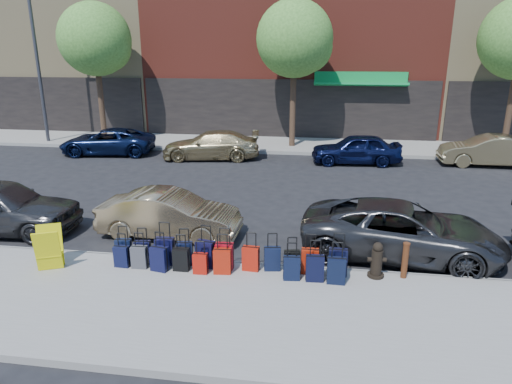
% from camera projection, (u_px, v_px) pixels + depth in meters
% --- Properties ---
extents(ground, '(120.00, 120.00, 0.00)m').
position_uv_depth(ground, '(256.00, 206.00, 15.28)').
color(ground, black).
rests_on(ground, ground).
extents(sidewalk_near, '(60.00, 4.00, 0.15)m').
position_uv_depth(sidewalk_near, '(209.00, 309.00, 9.13)').
color(sidewalk_near, gray).
rests_on(sidewalk_near, ground).
extents(sidewalk_far, '(60.00, 4.00, 0.15)m').
position_uv_depth(sidewalk_far, '(283.00, 145.00, 24.69)').
color(sidewalk_far, gray).
rests_on(sidewalk_far, ground).
extents(curb_near, '(60.00, 0.08, 0.15)m').
position_uv_depth(curb_near, '(230.00, 264.00, 11.03)').
color(curb_near, gray).
rests_on(curb_near, ground).
extents(curb_far, '(60.00, 0.08, 0.15)m').
position_uv_depth(curb_far, '(280.00, 153.00, 22.79)').
color(curb_far, gray).
rests_on(curb_far, ground).
extents(building_left, '(15.00, 12.12, 16.00)m').
position_uv_depth(building_left, '(69.00, 5.00, 32.08)').
color(building_left, tan).
rests_on(building_left, ground).
extents(tree_left, '(3.80, 3.80, 7.27)m').
position_uv_depth(tree_left, '(98.00, 41.00, 23.99)').
color(tree_left, black).
rests_on(tree_left, sidewalk_far).
extents(tree_center, '(3.80, 3.80, 7.27)m').
position_uv_depth(tree_center, '(297.00, 41.00, 22.52)').
color(tree_center, black).
rests_on(tree_center, sidewalk_far).
extents(streetlight, '(2.59, 0.18, 8.00)m').
position_uv_depth(streetlight, '(40.00, 56.00, 23.96)').
color(streetlight, '#333338').
rests_on(streetlight, sidewalk_far).
extents(suitcase_front_0, '(0.39, 0.25, 0.89)m').
position_uv_depth(suitcase_front_0, '(124.00, 250.00, 10.96)').
color(suitcase_front_0, black).
rests_on(suitcase_front_0, sidewalk_near).
extents(suitcase_front_1, '(0.39, 0.26, 0.88)m').
position_uv_depth(suitcase_front_1, '(143.00, 252.00, 10.86)').
color(suitcase_front_1, black).
rests_on(suitcase_front_1, sidewalk_near).
extents(suitcase_front_2, '(0.44, 0.26, 1.04)m').
position_uv_depth(suitcase_front_2, '(165.00, 251.00, 10.80)').
color(suitcase_front_2, black).
rests_on(suitcase_front_2, sidewalk_near).
extents(suitcase_front_3, '(0.40, 0.27, 0.90)m').
position_uv_depth(suitcase_front_3, '(185.00, 253.00, 10.78)').
color(suitcase_front_3, black).
rests_on(suitcase_front_3, sidewalk_near).
extents(suitcase_front_4, '(0.46, 0.31, 1.02)m').
position_uv_depth(suitcase_front_4, '(205.00, 254.00, 10.67)').
color(suitcase_front_4, black).
rests_on(suitcase_front_4, sidewalk_near).
extents(suitcase_front_5, '(0.41, 0.23, 0.99)m').
position_uv_depth(suitcase_front_5, '(225.00, 256.00, 10.58)').
color(suitcase_front_5, maroon).
rests_on(suitcase_front_5, sidewalk_near).
extents(suitcase_front_6, '(0.39, 0.24, 0.92)m').
position_uv_depth(suitcase_front_6, '(251.00, 258.00, 10.51)').
color(suitcase_front_6, '#A3180A').
rests_on(suitcase_front_6, sidewalk_near).
extents(suitcase_front_7, '(0.40, 0.26, 0.90)m').
position_uv_depth(suitcase_front_7, '(272.00, 259.00, 10.52)').
color(suitcase_front_7, black).
rests_on(suitcase_front_7, sidewalk_near).
extents(suitcase_front_8, '(0.39, 0.26, 0.86)m').
position_uv_depth(suitcase_front_8, '(292.00, 262.00, 10.38)').
color(suitcase_front_8, black).
rests_on(suitcase_front_8, sidewalk_near).
extents(suitcase_front_9, '(0.39, 0.22, 0.94)m').
position_uv_depth(suitcase_front_9, '(310.00, 261.00, 10.36)').
color(suitcase_front_9, '#971B09').
rests_on(suitcase_front_9, sidewalk_near).
extents(suitcase_front_10, '(0.42, 0.23, 1.00)m').
position_uv_depth(suitcase_front_10, '(338.00, 262.00, 10.27)').
color(suitcase_front_10, black).
rests_on(suitcase_front_10, sidewalk_near).
extents(suitcase_back_0, '(0.35, 0.22, 0.82)m').
position_uv_depth(suitcase_back_0, '(122.00, 256.00, 10.69)').
color(suitcase_back_0, black).
rests_on(suitcase_back_0, sidewalk_near).
extents(suitcase_back_1, '(0.37, 0.22, 0.86)m').
position_uv_depth(suitcase_back_1, '(139.00, 257.00, 10.63)').
color(suitcase_back_1, '#3D3C42').
rests_on(suitcase_back_1, sidewalk_near).
extents(suitcase_back_2, '(0.43, 0.30, 0.93)m').
position_uv_depth(suitcase_back_2, '(159.00, 259.00, 10.49)').
color(suitcase_back_2, black).
rests_on(suitcase_back_2, sidewalk_near).
extents(suitcase_back_3, '(0.37, 0.21, 0.87)m').
position_uv_depth(suitcase_back_3, '(181.00, 259.00, 10.51)').
color(suitcase_back_3, black).
rests_on(suitcase_back_3, sidewalk_near).
extents(suitcase_back_4, '(0.33, 0.19, 0.77)m').
position_uv_depth(suitcase_back_4, '(200.00, 263.00, 10.37)').
color(suitcase_back_4, '#A2140A').
rests_on(suitcase_back_4, sidewalk_near).
extents(suitcase_back_5, '(0.41, 0.26, 0.94)m').
position_uv_depth(suitcase_back_5, '(222.00, 261.00, 10.36)').
color(suitcase_back_5, '#9F1B0A').
rests_on(suitcase_back_5, sidewalk_near).
extents(suitcase_back_8, '(0.38, 0.25, 0.86)m').
position_uv_depth(suitcase_back_8, '(292.00, 268.00, 10.09)').
color(suitcase_back_8, black).
rests_on(suitcase_back_8, sidewalk_near).
extents(suitcase_back_9, '(0.41, 0.25, 0.94)m').
position_uv_depth(suitcase_back_9, '(315.00, 268.00, 10.03)').
color(suitcase_back_9, black).
rests_on(suitcase_back_9, sidewalk_near).
extents(suitcase_back_10, '(0.40, 0.23, 0.94)m').
position_uv_depth(suitcase_back_10, '(336.00, 271.00, 9.92)').
color(suitcase_back_10, black).
rests_on(suitcase_back_10, sidewalk_near).
extents(fire_hydrant, '(0.42, 0.37, 0.83)m').
position_uv_depth(fire_hydrant, '(377.00, 261.00, 10.17)').
color(fire_hydrant, black).
rests_on(fire_hydrant, sidewalk_near).
extents(bollard, '(0.15, 0.15, 0.84)m').
position_uv_depth(bollard, '(405.00, 260.00, 10.11)').
color(bollard, '#38190C').
rests_on(bollard, sidewalk_near).
extents(display_rack, '(0.75, 0.78, 1.00)m').
position_uv_depth(display_rack, '(49.00, 249.00, 10.54)').
color(display_rack, '#D4CD0B').
rests_on(display_rack, sidewalk_near).
extents(car_near_1, '(3.97, 1.50, 1.29)m').
position_uv_depth(car_near_1, '(169.00, 215.00, 12.67)').
color(car_near_1, tan).
rests_on(car_near_1, ground).
extents(car_near_2, '(5.22, 2.93, 1.38)m').
position_uv_depth(car_near_2, '(402.00, 230.00, 11.47)').
color(car_near_2, '#333336').
rests_on(car_near_2, ground).
extents(car_far_0, '(4.83, 2.70, 1.28)m').
position_uv_depth(car_far_0, '(108.00, 141.00, 22.68)').
color(car_far_0, '#0C1738').
rests_on(car_far_0, ground).
extents(car_far_1, '(4.79, 2.47, 1.33)m').
position_uv_depth(car_far_1, '(211.00, 145.00, 21.69)').
color(car_far_1, tan).
rests_on(car_far_1, ground).
extents(car_far_2, '(4.11, 1.88, 1.37)m').
position_uv_depth(car_far_2, '(356.00, 149.00, 20.77)').
color(car_far_2, '#0C1234').
rests_on(car_far_2, ground).
extents(car_far_3, '(4.22, 1.53, 1.38)m').
position_uv_depth(car_far_3, '(489.00, 151.00, 20.39)').
color(car_far_3, '#8F7F58').
rests_on(car_far_3, ground).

